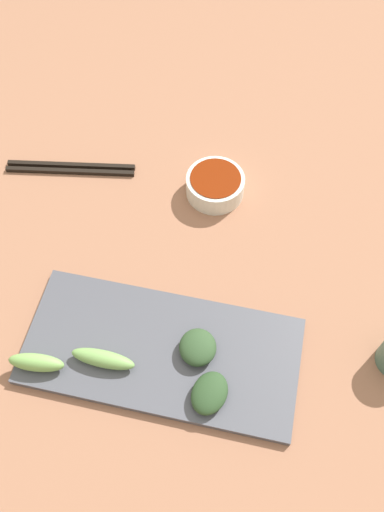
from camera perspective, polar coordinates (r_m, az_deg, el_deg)
tabletop at (r=0.86m, az=0.16°, el=-2.72°), size 2.10×2.10×0.02m
sauce_bowl at (r=0.93m, az=2.75°, el=7.53°), size 0.10×0.10×0.04m
serving_plate at (r=0.80m, az=-3.23°, el=-10.01°), size 0.18×0.40×0.01m
broccoli_leafy_0 at (r=0.78m, az=0.61°, el=-9.66°), size 0.07×0.06×0.03m
broccoli_stalk_1 at (r=0.78m, az=-9.42°, el=-10.71°), size 0.03×0.09×0.02m
broccoli_stalk_2 at (r=0.80m, az=-16.19°, el=-10.80°), size 0.03×0.08×0.03m
broccoli_leafy_3 at (r=0.76m, az=1.87°, el=-14.33°), size 0.07×0.06×0.02m
chopsticks at (r=1.00m, az=-12.74°, el=9.06°), size 0.06×0.23×0.01m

